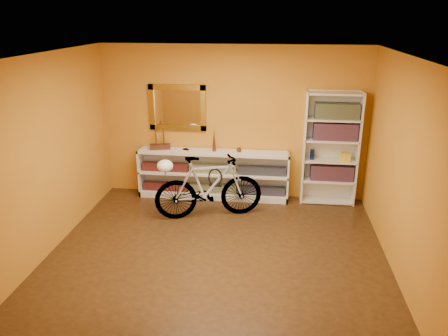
# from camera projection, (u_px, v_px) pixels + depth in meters

# --- Properties ---
(floor) EXTENTS (4.50, 4.00, 0.01)m
(floor) POSITION_uv_depth(u_px,v_px,m) (218.00, 251.00, 5.95)
(floor) COLOR #301D0D
(floor) RESTS_ON ground
(ceiling) EXTENTS (4.50, 4.00, 0.01)m
(ceiling) POSITION_uv_depth(u_px,v_px,m) (217.00, 55.00, 5.07)
(ceiling) COLOR silver
(ceiling) RESTS_ON ground
(back_wall) EXTENTS (4.50, 0.01, 2.60)m
(back_wall) POSITION_uv_depth(u_px,v_px,m) (233.00, 123.00, 7.38)
(back_wall) COLOR #BE761C
(back_wall) RESTS_ON ground
(left_wall) EXTENTS (0.01, 4.00, 2.60)m
(left_wall) POSITION_uv_depth(u_px,v_px,m) (49.00, 154.00, 5.76)
(left_wall) COLOR #BE761C
(left_wall) RESTS_ON ground
(right_wall) EXTENTS (0.01, 4.00, 2.60)m
(right_wall) POSITION_uv_depth(u_px,v_px,m) (402.00, 168.00, 5.25)
(right_wall) COLOR #BE761C
(right_wall) RESTS_ON ground
(gilt_mirror) EXTENTS (0.98, 0.06, 0.78)m
(gilt_mirror) POSITION_uv_depth(u_px,v_px,m) (177.00, 108.00, 7.37)
(gilt_mirror) COLOR olive
(gilt_mirror) RESTS_ON back_wall
(wall_socket) EXTENTS (0.09, 0.02, 0.09)m
(wall_socket) POSITION_uv_depth(u_px,v_px,m) (284.00, 183.00, 7.62)
(wall_socket) COLOR silver
(wall_socket) RESTS_ON back_wall
(console_unit) EXTENTS (2.60, 0.35, 0.85)m
(console_unit) POSITION_uv_depth(u_px,v_px,m) (213.00, 174.00, 7.54)
(console_unit) COLOR silver
(console_unit) RESTS_ON floor
(cd_row_lower) EXTENTS (2.50, 0.13, 0.14)m
(cd_row_lower) POSITION_uv_depth(u_px,v_px,m) (213.00, 188.00, 7.60)
(cd_row_lower) COLOR black
(cd_row_lower) RESTS_ON console_unit
(cd_row_upper) EXTENTS (2.50, 0.13, 0.14)m
(cd_row_upper) POSITION_uv_depth(u_px,v_px,m) (213.00, 169.00, 7.48)
(cd_row_upper) COLOR navy
(cd_row_upper) RESTS_ON console_unit
(model_ship) EXTENTS (0.37, 0.21, 0.42)m
(model_ship) POSITION_uv_depth(u_px,v_px,m) (160.00, 137.00, 7.43)
(model_ship) COLOR #3A1B10
(model_ship) RESTS_ON console_unit
(toy_car) EXTENTS (0.00, 0.00, 0.00)m
(toy_car) POSITION_uv_depth(u_px,v_px,m) (186.00, 150.00, 7.44)
(toy_car) COLOR black
(toy_car) RESTS_ON console_unit
(bronze_ornament) EXTENTS (0.07, 0.07, 0.39)m
(bronze_ornament) POSITION_uv_depth(u_px,v_px,m) (214.00, 140.00, 7.32)
(bronze_ornament) COLOR #542B1C
(bronze_ornament) RESTS_ON console_unit
(decorative_orb) EXTENTS (0.08, 0.08, 0.08)m
(decorative_orb) POSITION_uv_depth(u_px,v_px,m) (239.00, 150.00, 7.33)
(decorative_orb) COLOR #542B1C
(decorative_orb) RESTS_ON console_unit
(bookcase) EXTENTS (0.90, 0.30, 1.90)m
(bookcase) POSITION_uv_depth(u_px,v_px,m) (330.00, 149.00, 7.16)
(bookcase) COLOR silver
(bookcase) RESTS_ON floor
(book_row_a) EXTENTS (0.70, 0.22, 0.26)m
(book_row_a) POSITION_uv_depth(u_px,v_px,m) (331.00, 172.00, 7.29)
(book_row_a) COLOR maroon
(book_row_a) RESTS_ON bookcase
(book_row_b) EXTENTS (0.70, 0.22, 0.28)m
(book_row_b) POSITION_uv_depth(u_px,v_px,m) (335.00, 131.00, 7.05)
(book_row_b) COLOR maroon
(book_row_b) RESTS_ON bookcase
(book_row_c) EXTENTS (0.70, 0.22, 0.25)m
(book_row_c) POSITION_uv_depth(u_px,v_px,m) (337.00, 111.00, 6.94)
(book_row_c) COLOR #16414F
(book_row_c) RESTS_ON bookcase
(travel_mug) EXTENTS (0.08, 0.08, 0.17)m
(travel_mug) POSITION_uv_depth(u_px,v_px,m) (312.00, 154.00, 7.21)
(travel_mug) COLOR navy
(travel_mug) RESTS_ON bookcase
(red_tin) EXTENTS (0.14, 0.14, 0.18)m
(red_tin) POSITION_uv_depth(u_px,v_px,m) (321.00, 112.00, 7.01)
(red_tin) COLOR maroon
(red_tin) RESTS_ON bookcase
(yellow_bag) EXTENTS (0.19, 0.14, 0.13)m
(yellow_bag) POSITION_uv_depth(u_px,v_px,m) (346.00, 157.00, 7.14)
(yellow_bag) COLOR gold
(yellow_bag) RESTS_ON bookcase
(bicycle) EXTENTS (0.93, 1.79, 1.02)m
(bicycle) POSITION_uv_depth(u_px,v_px,m) (209.00, 187.00, 6.77)
(bicycle) COLOR silver
(bicycle) RESTS_ON floor
(helmet) EXTENTS (0.25, 0.24, 0.19)m
(helmet) POSITION_uv_depth(u_px,v_px,m) (165.00, 166.00, 6.53)
(helmet) COLOR white
(helmet) RESTS_ON bicycle
(u_lock) EXTENTS (0.22, 0.02, 0.22)m
(u_lock) POSITION_uv_depth(u_px,v_px,m) (215.00, 177.00, 6.73)
(u_lock) COLOR black
(u_lock) RESTS_ON bicycle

